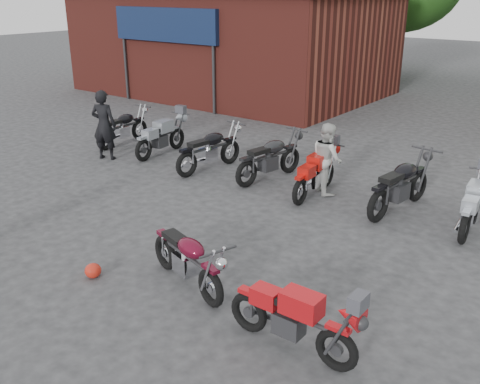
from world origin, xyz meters
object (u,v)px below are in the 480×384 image
Objects in this scene: sportbike at (294,315)px; person_light at (327,158)px; row_bike_3 at (270,155)px; row_bike_1 at (161,135)px; helmet at (93,271)px; row_bike_2 at (210,147)px; person_dark at (104,125)px; row_bike_0 at (123,126)px; vintage_motorcycle at (187,256)px; row_bike_6 at (474,203)px; row_bike_4 at (315,172)px; row_bike_5 at (401,182)px.

person_light is (-2.39, 5.19, 0.27)m from sportbike.
sportbike is 6.42m from row_bike_3.
row_bike_1 is (-7.33, 5.03, 0.04)m from sportbike.
row_bike_3 reaches higher than helmet.
person_light is 0.78× the size of row_bike_2.
row_bike_1 is (0.90, 1.17, -0.36)m from person_dark.
person_light is 0.82× the size of row_bike_0.
person_dark is at bearing 115.50° from row_bike_2.
vintage_motorcycle reaches higher than helmet.
helmet is 6.43m from person_dark.
helmet is 0.14× the size of person_dark.
person_dark is 0.90× the size of row_bike_3.
row_bike_0 is 5.10m from row_bike_3.
helmet is 0.13× the size of row_bike_3.
row_bike_3 is at bearing 173.65° from person_dark.
person_light is 1.47m from row_bike_3.
person_dark is 4.59m from row_bike_3.
vintage_motorcycle is 1.18× the size of person_light.
vintage_motorcycle is at bearing -150.55° from row_bike_3.
row_bike_0 is 1.03× the size of row_bike_6.
helmet is at bearing 116.94° from person_light.
person_dark reaches higher than helmet.
row_bike_4 is (0.96, 5.26, 0.42)m from helmet.
row_bike_2 is (1.91, -0.21, 0.03)m from row_bike_1.
vintage_motorcycle is at bearing 170.96° from sportbike.
row_bike_1 is at bearing -150.26° from person_dark.
vintage_motorcycle is 0.97× the size of row_bike_0.
row_bike_1 reaches higher than helmet.
person_dark reaches higher than row_bike_2.
person_dark is at bearing 96.06° from row_bike_4.
sportbike is at bearing -124.91° from row_bike_2.
row_bike_6 is (4.60, -0.04, -0.06)m from row_bike_3.
person_dark is at bearing 107.39° from row_bike_5.
person_light is at bearing 170.24° from person_dark.
person_dark reaches higher than vintage_motorcycle.
vintage_motorcycle is at bearing 131.62° from person_light.
row_bike_4 reaches higher than vintage_motorcycle.
row_bike_6 is (8.09, 0.06, -0.02)m from row_bike_1.
row_bike_2 reaches higher than sportbike.
row_bike_6 is (6.18, 0.27, -0.05)m from row_bike_2.
row_bike_6 is at bearing -84.73° from row_bike_5.
person_dark is at bearing 50.59° from person_light.
person_dark is at bearing 92.76° from row_bike_6.
person_dark is 7.67m from row_bike_5.
sportbike is 3.50m from helmet.
sportbike is 10.29m from row_bike_0.
sportbike is at bearing -123.55° from row_bike_0.
person_dark is (-4.78, 4.23, 0.80)m from helmet.
row_bike_3 is at bearing 98.05° from row_bike_5.
person_dark reaches higher than row_bike_3.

